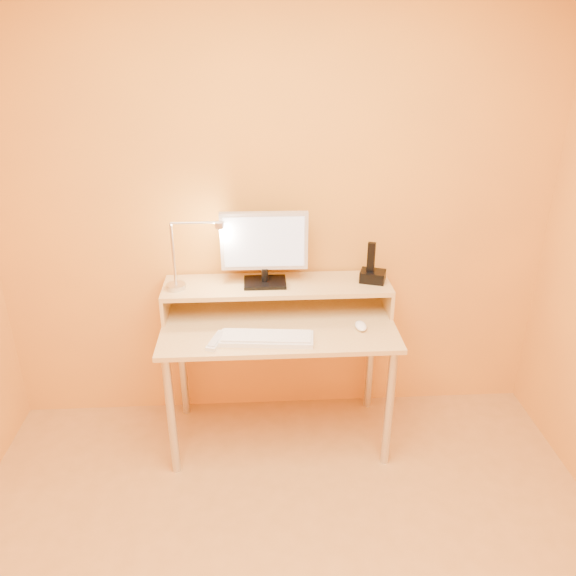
{
  "coord_description": "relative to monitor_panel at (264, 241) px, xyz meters",
  "views": [
    {
      "loc": [
        -0.1,
        -1.41,
        2.13
      ],
      "look_at": [
        0.05,
        1.13,
        0.95
      ],
      "focal_mm": 35.56,
      "sensor_mm": 36.0,
      "label": 1
    }
  ],
  "objects": [
    {
      "name": "desk_lower",
      "position": [
        0.06,
        -0.16,
        -0.41
      ],
      "size": [
        1.2,
        0.6,
        0.02
      ],
      "primitive_type": "cube",
      "color": "tan",
      "rests_on": "floor"
    },
    {
      "name": "mouse",
      "position": [
        0.48,
        -0.24,
        -0.38
      ],
      "size": [
        0.06,
        0.1,
        0.03
      ],
      "primitive_type": "ellipsoid",
      "rotation": [
        0.0,
        0.0,
        0.05
      ],
      "color": "white",
      "rests_on": "desk_lower"
    },
    {
      "name": "shelf_riser_left",
      "position": [
        -0.53,
        -0.01,
        -0.33
      ],
      "size": [
        0.02,
        0.3,
        0.14
      ],
      "primitive_type": "cube",
      "color": "tan",
      "rests_on": "desk_lower"
    },
    {
      "name": "monitor_neck",
      "position": [
        -0.0,
        -0.01,
        -0.19
      ],
      "size": [
        0.04,
        0.04,
        0.07
      ],
      "primitive_type": "cylinder",
      "color": "black",
      "rests_on": "monitor_foot"
    },
    {
      "name": "monitor_foot",
      "position": [
        -0.0,
        -0.01,
        -0.23
      ],
      "size": [
        0.22,
        0.16,
        0.02
      ],
      "primitive_type": "cube",
      "color": "black",
      "rests_on": "desk_shelf"
    },
    {
      "name": "monitor_back",
      "position": [
        -0.0,
        0.02,
        0.0
      ],
      "size": [
        0.4,
        0.02,
        0.26
      ],
      "primitive_type": "cube",
      "rotation": [
        0.0,
        0.0,
        -0.02
      ],
      "color": "black",
      "rests_on": "monitor_panel"
    },
    {
      "name": "lamp_bulb",
      "position": [
        -0.22,
        -0.04,
        0.09
      ],
      "size": [
        0.03,
        0.03,
        0.0
      ],
      "primitive_type": "cylinder",
      "color": "#FFEAC6",
      "rests_on": "lamp_head"
    },
    {
      "name": "desk_leg_br",
      "position": [
        0.61,
        0.09,
        -0.77
      ],
      "size": [
        0.04,
        0.04,
        0.69
      ],
      "primitive_type": "cylinder",
      "color": "silver",
      "rests_on": "floor"
    },
    {
      "name": "desk_shelf",
      "position": [
        0.06,
        -0.01,
        -0.25
      ],
      "size": [
        1.2,
        0.3,
        0.02
      ],
      "primitive_type": "cube",
      "color": "tan",
      "rests_on": "desk_lower"
    },
    {
      "name": "keyboard",
      "position": [
        -0.0,
        -0.33,
        -0.39
      ],
      "size": [
        0.47,
        0.19,
        0.02
      ],
      "primitive_type": "cube",
      "rotation": [
        0.0,
        0.0,
        -0.1
      ],
      "color": "silver",
      "rests_on": "desk_lower"
    },
    {
      "name": "lamp_arm",
      "position": [
        -0.34,
        -0.04,
        0.12
      ],
      "size": [
        0.24,
        0.01,
        0.01
      ],
      "primitive_type": "cylinder",
      "rotation": [
        0.0,
        1.57,
        0.0
      ],
      "color": "silver",
      "rests_on": "lamp_post"
    },
    {
      "name": "lamp_base",
      "position": [
        -0.46,
        -0.04,
        -0.23
      ],
      "size": [
        0.1,
        0.1,
        0.02
      ],
      "primitive_type": "cylinder",
      "color": "silver",
      "rests_on": "desk_shelf"
    },
    {
      "name": "lamp_head",
      "position": [
        -0.22,
        -0.04,
        0.1
      ],
      "size": [
        0.04,
        0.04,
        0.03
      ],
      "primitive_type": "cylinder",
      "color": "silver",
      "rests_on": "lamp_arm"
    },
    {
      "name": "phone_dock",
      "position": [
        0.57,
        -0.01,
        -0.21
      ],
      "size": [
        0.16,
        0.14,
        0.06
      ],
      "primitive_type": "cube",
      "rotation": [
        0.0,
        0.0,
        -0.33
      ],
      "color": "black",
      "rests_on": "desk_shelf"
    },
    {
      "name": "monitor_panel",
      "position": [
        0.0,
        0.0,
        0.0
      ],
      "size": [
        0.45,
        0.04,
        0.31
      ],
      "primitive_type": "cube",
      "rotation": [
        0.0,
        0.0,
        -0.02
      ],
      "color": "silver",
      "rests_on": "monitor_neck"
    },
    {
      "name": "monitor_screen",
      "position": [
        0.0,
        -0.02,
        0.0
      ],
      "size": [
        0.41,
        0.01,
        0.26
      ],
      "primitive_type": "cube",
      "rotation": [
        0.0,
        0.0,
        -0.02
      ],
      "color": "silver",
      "rests_on": "monitor_panel"
    },
    {
      "name": "wall_back",
      "position": [
        0.06,
        0.16,
        0.13
      ],
      "size": [
        3.0,
        0.04,
        2.5
      ],
      "primitive_type": "cube",
      "color": "orange",
      "rests_on": "floor"
    },
    {
      "name": "remote_control",
      "position": [
        -0.24,
        -0.33,
        -0.39
      ],
      "size": [
        0.1,
        0.18,
        0.02
      ],
      "primitive_type": "cube",
      "rotation": [
        0.0,
        0.0,
        -0.31
      ],
      "color": "silver",
      "rests_on": "desk_lower"
    },
    {
      "name": "desk_leg_fr",
      "position": [
        0.61,
        -0.41,
        -0.77
      ],
      "size": [
        0.04,
        0.04,
        0.69
      ],
      "primitive_type": "cylinder",
      "color": "silver",
      "rests_on": "floor"
    },
    {
      "name": "phone_led",
      "position": [
        0.62,
        -0.06,
        -0.21
      ],
      "size": [
        0.01,
        0.0,
        0.04
      ],
      "primitive_type": "cube",
      "color": "#234CFF",
      "rests_on": "phone_dock"
    },
    {
      "name": "desk_leg_bl",
      "position": [
        -0.49,
        0.09,
        -0.77
      ],
      "size": [
        0.04,
        0.04,
        0.69
      ],
      "primitive_type": "cylinder",
      "color": "silver",
      "rests_on": "floor"
    },
    {
      "name": "shelf_riser_right",
      "position": [
        0.66,
        -0.01,
        -0.33
      ],
      "size": [
        0.02,
        0.3,
        0.14
      ],
      "primitive_type": "cube",
      "color": "tan",
      "rests_on": "desk_lower"
    },
    {
      "name": "phone_handset",
      "position": [
        0.56,
        -0.01,
        -0.1
      ],
      "size": [
        0.05,
        0.04,
        0.16
      ],
      "primitive_type": "cube",
      "rotation": [
        0.0,
        0.0,
        -0.33
      ],
      "color": "black",
      "rests_on": "phone_dock"
    },
    {
      "name": "lamp_post",
      "position": [
        -0.46,
        -0.04,
        -0.05
      ],
      "size": [
        0.01,
        0.01,
        0.33
      ],
      "primitive_type": "cylinder",
      "color": "silver",
      "rests_on": "lamp_base"
    },
    {
      "name": "desk_leg_fl",
      "position": [
        -0.49,
        -0.41,
        -0.77
      ],
      "size": [
        0.04,
        0.04,
        0.69
      ],
      "primitive_type": "cylinder",
      "color": "silver",
      "rests_on": "floor"
    }
  ]
}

